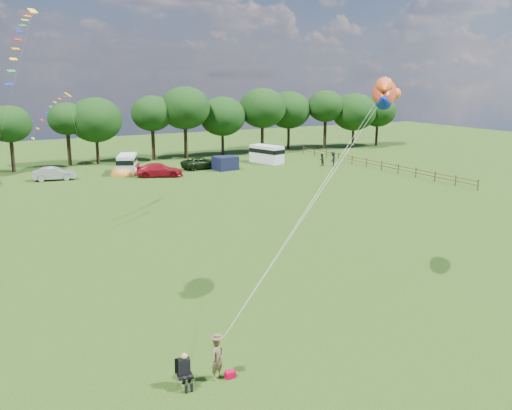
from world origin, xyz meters
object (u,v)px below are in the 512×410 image
car_b (54,174)px  tent_orange (124,175)px  campervan_c (127,163)px  fish_kite (384,93)px  car_d (202,163)px  walker_a (322,160)px  car_c (159,170)px  kite_flyer (218,359)px  camp_chair (184,367)px  tent_greyblue (150,175)px  walker_b (333,159)px  campervan_d (267,154)px

car_b → tent_orange: 8.06m
campervan_c → fish_kite: 46.55m
car_d → walker_a: walker_a is taller
car_c → kite_flyer: size_ratio=2.99×
campervan_c → camp_chair: bearing=-171.0°
tent_greyblue → car_c: bearing=-72.1°
tent_orange → fish_kite: fish_kite is taller
car_b → tent_greyblue: 10.95m
car_d → kite_flyer: kite_flyer is taller
car_c → car_b: bearing=94.8°
camp_chair → walker_a: walker_a is taller
car_b → camp_chair: size_ratio=3.00×
camp_chair → walker_b: bearing=58.5°
campervan_c → kite_flyer: 50.63m
tent_orange → camp_chair: (-11.61, -48.46, 0.85)m
car_d → kite_flyer: bearing=152.3°
tent_orange → tent_greyblue: 3.10m
tent_greyblue → kite_flyer: (-12.98, -47.13, 0.86)m
walker_b → campervan_d: bearing=-86.8°
campervan_d → kite_flyer: campervan_d is taller
camp_chair → tent_greyblue: bearing=83.7°
camp_chair → fish_kite: size_ratio=0.42×
campervan_c → walker_a: bearing=-81.7°
campervan_d → kite_flyer: 57.24m
kite_flyer → tent_greyblue: bearing=48.0°
car_d → tent_orange: bearing=83.7°
campervan_c → kite_flyer: bearing=-169.4°
walker_b → camp_chair: bearing=9.6°
car_d → car_b: bearing=83.3°
kite_flyer → campervan_c: bearing=51.0°
car_b → tent_greyblue: car_b is taller
car_d → walker_b: bearing=-117.2°
campervan_c → kite_flyer: size_ratio=2.92×
car_d → tent_orange: car_d is taller
walker_a → walker_b: 1.60m
campervan_d → campervan_c: bearing=72.1°
campervan_c → walker_a: campervan_c is taller
kite_flyer → tent_orange: bearing=51.5°
tent_greyblue → walker_b: 23.98m
campervan_c → tent_orange: bearing=164.9°
tent_orange → kite_flyer: bearing=-101.9°
camp_chair → walker_a: (36.78, 42.91, -0.08)m
kite_flyer → walker_b: (36.31, 41.68, 0.09)m
campervan_d → tent_orange: 20.01m
campervan_c → car_b: bearing=116.7°
walker_a → tent_orange: bearing=-30.5°
campervan_c → campervan_d: campervan_d is taller
car_d → campervan_d: (9.77, 0.38, 0.53)m
car_b → campervan_d: campervan_d is taller
car_d → camp_chair: 52.88m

